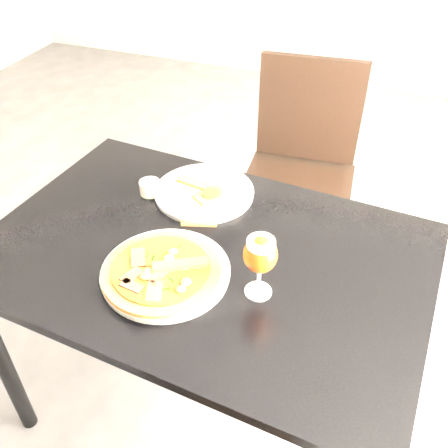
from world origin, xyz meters
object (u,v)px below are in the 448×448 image
at_px(beer_glass, 260,255).
at_px(dining_table, 204,273).
at_px(pizza, 162,270).
at_px(chair_far, 300,170).

bearing_deg(beer_glass, dining_table, 151.94).
xyz_separation_m(dining_table, pizza, (-0.06, -0.14, 0.12)).
bearing_deg(chair_far, pizza, -103.37).
bearing_deg(pizza, beer_glass, 9.00).
relative_size(chair_far, beer_glass, 5.56).
distance_m(dining_table, pizza, 0.19).
distance_m(chair_far, pizza, 1.01).
distance_m(dining_table, chair_far, 0.84).
height_order(dining_table, chair_far, chair_far).
height_order(chair_far, beer_glass, chair_far).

